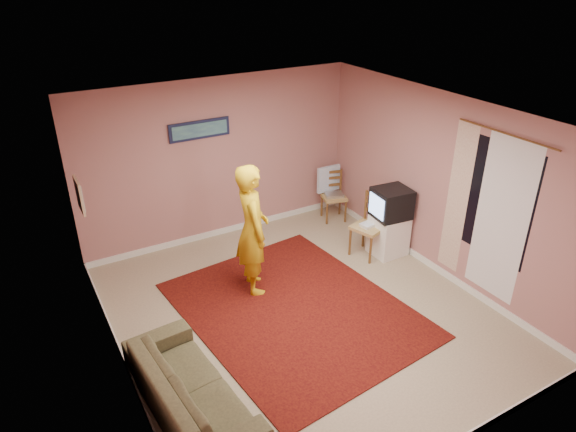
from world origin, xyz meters
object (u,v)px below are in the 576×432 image
chair_b (369,220)px  sofa (191,389)px  chair_a (334,192)px  person (252,230)px  tv_cabinet (388,235)px  crt_tv (391,203)px

chair_b → sofa: chair_b is taller
chair_a → sofa: size_ratio=0.25×
chair_a → person: bearing=-134.3°
sofa → person: size_ratio=1.04×
tv_cabinet → crt_tv: crt_tv is taller
crt_tv → person: person is taller
chair_a → sofa: (-3.68, -2.83, -0.25)m
chair_a → chair_b: 1.29m
chair_b → sofa: (-3.44, -1.57, -0.32)m
crt_tv → sofa: bearing=-153.0°
chair_b → tv_cabinet: bearing=51.6°
crt_tv → person: bearing=-179.1°
chair_a → person: size_ratio=0.26×
chair_a → chair_b: size_ratio=0.88×
tv_cabinet → chair_b: size_ratio=1.16×
chair_b → crt_tv: bearing=51.4°
tv_cabinet → chair_a: 1.40m
tv_cabinet → sofa: bearing=-158.9°
chair_a → chair_b: bearing=-84.3°
sofa → crt_tv: bearing=-73.6°
chair_a → person: 2.50m
chair_b → person: (-1.91, 0.07, 0.32)m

